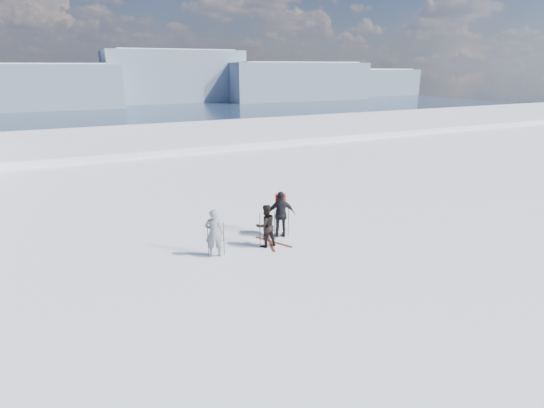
{
  "coord_description": "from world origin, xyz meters",
  "views": [
    {
      "loc": [
        -7.85,
        -9.67,
        6.46
      ],
      "look_at": [
        -1.86,
        3.0,
        1.89
      ],
      "focal_mm": 28.0,
      "sensor_mm": 36.0,
      "label": 1
    }
  ],
  "objects": [
    {
      "name": "backpack",
      "position": [
        -0.75,
        4.56,
        2.11
      ],
      "size": [
        0.45,
        0.34,
        0.51
      ],
      "primitive_type": "cube",
      "rotation": [
        0.0,
        0.0,
        2.8
      ],
      "color": "red",
      "rests_on": "skier_pack"
    },
    {
      "name": "skier_dark",
      "position": [
        -1.79,
        3.71,
        0.82
      ],
      "size": [
        0.82,
        0.66,
        1.64
      ],
      "primitive_type": "imported",
      "rotation": [
        0.0,
        0.0,
        3.19
      ],
      "color": "black",
      "rests_on": "ground"
    },
    {
      "name": "lake_basin",
      "position": [
        0.0,
        30.0,
        -6.5
      ],
      "size": [
        820.0,
        820.0,
        71.62
      ],
      "color": "white",
      "rests_on": "ground"
    },
    {
      "name": "ski_poles",
      "position": [
        -2.11,
        3.84,
        0.65
      ],
      "size": [
        3.51,
        0.66,
        1.36
      ],
      "color": "black",
      "rests_on": "ground"
    },
    {
      "name": "skis_loose",
      "position": [
        -1.44,
        3.9,
        0.01
      ],
      "size": [
        0.9,
        1.66,
        0.03
      ],
      "color": "black",
      "rests_on": "ground"
    },
    {
      "name": "skier_pack",
      "position": [
        -0.84,
        4.33,
        0.93
      ],
      "size": [
        1.18,
        0.79,
        1.85
      ],
      "primitive_type": "imported",
      "rotation": [
        0.0,
        0.0,
        2.8
      ],
      "color": "black",
      "rests_on": "ground"
    },
    {
      "name": "far_mountain_range",
      "position": [
        29.6,
        454.78,
        -7.19
      ],
      "size": [
        770.0,
        110.0,
        53.0
      ],
      "color": "slate",
      "rests_on": "ground"
    },
    {
      "name": "skier_grey",
      "position": [
        -3.78,
        3.71,
        0.87
      ],
      "size": [
        0.74,
        0.62,
        1.75
      ],
      "primitive_type": "imported",
      "rotation": [
        0.0,
        0.0,
        2.78
      ],
      "color": "gray",
      "rests_on": "ground"
    }
  ]
}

